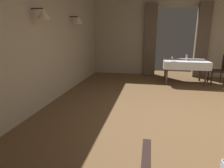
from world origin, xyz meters
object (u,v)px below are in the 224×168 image
(chair_mid_right, at_px, (220,68))
(glass_mid_c, at_px, (172,58))
(dining_table_mid, at_px, (185,63))
(plate_mid_b, at_px, (173,61))
(flower_vase_mid, at_px, (187,57))

(chair_mid_right, height_order, glass_mid_c, chair_mid_right)
(dining_table_mid, height_order, plate_mid_b, plate_mid_b)
(chair_mid_right, bearing_deg, plate_mid_b, -166.14)
(flower_vase_mid, relative_size, glass_mid_c, 1.86)
(flower_vase_mid, relative_size, plate_mid_b, 0.94)
(dining_table_mid, distance_m, glass_mid_c, 0.45)
(dining_table_mid, xyz_separation_m, plate_mid_b, (-0.42, -0.33, 0.10))
(chair_mid_right, height_order, flower_vase_mid, flower_vase_mid)
(flower_vase_mid, bearing_deg, dining_table_mid, 115.40)
(chair_mid_right, distance_m, plate_mid_b, 1.56)
(dining_table_mid, height_order, glass_mid_c, glass_mid_c)
(dining_table_mid, distance_m, plate_mid_b, 0.54)
(flower_vase_mid, bearing_deg, chair_mid_right, 4.37)
(plate_mid_b, bearing_deg, glass_mid_c, 88.86)
(flower_vase_mid, bearing_deg, plate_mid_b, -146.64)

